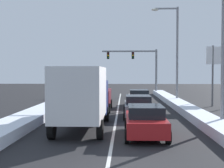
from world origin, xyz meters
name	(u,v)px	position (x,y,z in m)	size (l,w,h in m)	color
ground_plane	(117,115)	(0.00, 13.85, 0.00)	(120.00, 120.00, 0.00)	black
lane_stripe_between_right_lane_and_center_lane	(118,109)	(0.00, 17.31, 0.00)	(0.14, 38.08, 0.01)	silver
snow_bank_right_shoulder	(182,106)	(5.30, 17.31, 0.27)	(1.37, 38.08, 0.54)	silver
snow_bank_left_shoulder	(55,106)	(-5.30, 17.31, 0.27)	(1.94, 38.08, 0.54)	silver
sedan_red_right_lane_nearest	(145,121)	(1.55, 6.30, 0.76)	(2.00, 4.50, 1.51)	maroon
sedan_gray_right_lane_second	(138,106)	(1.48, 12.77, 0.76)	(2.00, 4.50, 1.51)	slate
sedan_silver_right_lane_third	(139,98)	(1.86, 19.76, 0.76)	(2.00, 4.50, 1.51)	#B7BABF
box_truck_center_lane_nearest	(83,95)	(-1.70, 7.97, 1.90)	(2.53, 7.20, 3.36)	navy
suv_maroon_center_lane_second	(98,98)	(-1.60, 16.61, 1.02)	(2.16, 4.90, 1.67)	maroon
sedan_tan_center_lane_third	(100,95)	(-1.93, 23.38, 0.76)	(2.00, 4.50, 1.51)	#937F60
traffic_light_gantry	(139,62)	(2.57, 34.61, 4.50)	(7.54, 0.47, 6.20)	slate
street_lamp_right_near	(216,45)	(5.55, 8.65, 4.59)	(2.66, 0.36, 7.61)	gray
street_lamp_right_mid	(174,47)	(5.41, 22.50, 5.57)	(2.66, 0.36, 9.47)	gray
roadside_sign_right	(224,62)	(9.52, 20.04, 4.02)	(3.20, 0.16, 5.50)	#59595B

